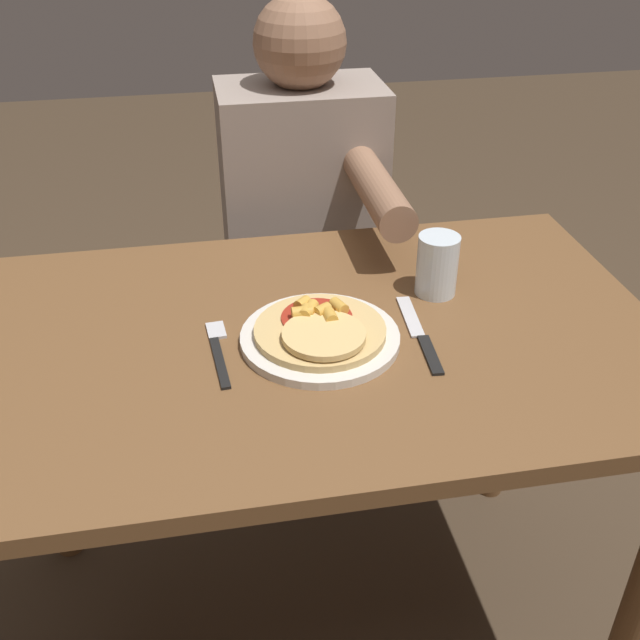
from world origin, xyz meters
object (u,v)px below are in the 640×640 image
at_px(plate, 320,338).
at_px(person_diner, 304,220).
at_px(drinking_glass, 437,265).
at_px(fork, 218,349).
at_px(dining_table, 306,394).
at_px(knife, 420,335).
at_px(pizza, 320,329).

xyz_separation_m(plate, person_diner, (0.07, 0.58, -0.07)).
distance_m(drinking_glass, person_diner, 0.50).
relative_size(plate, fork, 1.41).
height_order(dining_table, fork, fork).
distance_m(plate, knife, 0.16).
xyz_separation_m(pizza, knife, (0.16, -0.01, -0.02)).
xyz_separation_m(fork, knife, (0.31, -0.02, 0.00)).
distance_m(dining_table, knife, 0.22).
bearing_deg(pizza, fork, 177.35).
relative_size(fork, person_diner, 0.15).
height_order(plate, person_diner, person_diner).
relative_size(plate, drinking_glass, 2.33).
distance_m(pizza, fork, 0.16).
height_order(dining_table, knife, knife).
bearing_deg(knife, drinking_glass, 62.83).
bearing_deg(dining_table, knife, -13.04).
relative_size(dining_table, plate, 4.62).
bearing_deg(pizza, knife, -3.74).
bearing_deg(drinking_glass, plate, -152.99).
relative_size(dining_table, fork, 6.50).
bearing_deg(plate, pizza, -91.08).
bearing_deg(knife, plate, 175.39).
bearing_deg(dining_table, plate, -57.00).
bearing_deg(pizza, dining_table, 120.82).
height_order(plate, drinking_glass, drinking_glass).
relative_size(drinking_glass, person_diner, 0.09).
height_order(plate, pizza, pizza).
distance_m(dining_table, fork, 0.19).
height_order(fork, knife, same).
height_order(fork, drinking_glass, drinking_glass).
bearing_deg(drinking_glass, knife, -117.17).
height_order(pizza, person_diner, person_diner).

